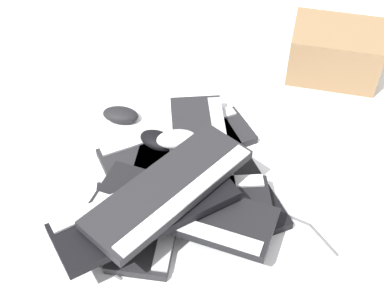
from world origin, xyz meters
The scene contains 17 objects.
ground_plane centered at (0.00, 0.00, 0.00)m, with size 3.20×3.20×0.00m, color white.
keyboard_0 centered at (0.06, -0.05, 0.01)m, with size 0.35×0.45×0.03m.
keyboard_1 centered at (-0.10, 0.03, 0.01)m, with size 0.45×0.37×0.03m.
keyboard_2 centered at (-0.12, -0.18, 0.01)m, with size 0.16×0.44×0.03m.
keyboard_3 centered at (-0.02, -0.01, 0.04)m, with size 0.25×0.46×0.03m.
keyboard_4 centered at (-0.04, -0.20, 0.04)m, with size 0.46×0.24×0.03m.
keyboard_5 centered at (-0.03, -0.24, 0.07)m, with size 0.46×0.23×0.03m.
keyboard_6 centered at (-0.12, -0.28, 0.10)m, with size 0.43×0.40×0.03m.
keyboard_7 centered at (-0.07, -0.23, 0.13)m, with size 0.37×0.45×0.03m.
mouse_0 centered at (-0.15, 0.01, 0.05)m, with size 0.11×0.07×0.04m, color black.
mouse_1 centered at (-0.29, 0.13, 0.02)m, with size 0.11×0.07×0.04m, color black.
mouse_2 centered at (-0.28, -0.32, 0.02)m, with size 0.11×0.07×0.04m, color black.
mouse_3 centered at (-0.09, -0.01, 0.08)m, with size 0.11×0.07×0.04m, color silver.
mouse_4 centered at (-0.06, 0.00, 0.05)m, with size 0.11×0.07×0.04m, color black.
mouse_5 centered at (-0.09, 0.00, 0.05)m, with size 0.11×0.07×0.04m, color silver.
cable_0 centered at (0.00, -0.19, 0.00)m, with size 0.60×0.35×0.01m.
cardboard_box centered at (0.34, 0.47, 0.08)m, with size 0.28×0.21×0.16m, color olive.
Camera 1 is at (0.12, -1.02, 1.10)m, focal length 50.00 mm.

